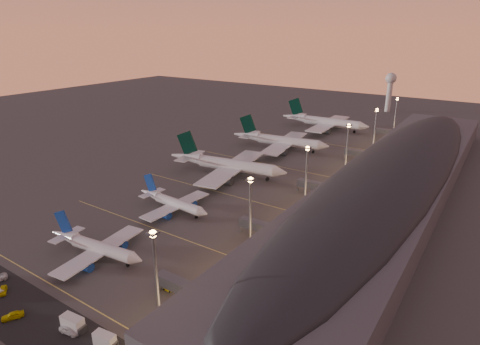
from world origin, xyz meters
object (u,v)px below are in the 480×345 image
at_px(airliner_wide_near, 226,164).
at_px(catering_truck_a, 74,324).
at_px(airliner_narrow_south, 95,247).
at_px(airliner_narrow_north, 173,202).
at_px(radar_tower, 390,86).
at_px(baggage_tug_b, 167,287).
at_px(service_van_f, 3,290).
at_px(service_van_e, 69,330).
at_px(catering_truck_b, 106,341).
at_px(airliner_wide_far, 324,122).
at_px(baggage_tug_a, 168,282).
at_px(airliner_wide_mid, 280,141).
at_px(service_van_d, 13,315).

height_order(airliner_wide_near, catering_truck_a, airliner_wide_near).
height_order(airliner_narrow_south, airliner_narrow_north, airliner_narrow_south).
relative_size(radar_tower, baggage_tug_b, 7.85).
distance_m(airliner_narrow_north, service_van_f, 64.71).
bearing_deg(airliner_narrow_north, airliner_narrow_south, -82.33).
xyz_separation_m(airliner_narrow_north, radar_tower, (16.43, 249.81, 18.56)).
bearing_deg(service_van_e, catering_truck_b, -87.95).
xyz_separation_m(airliner_narrow_south, airliner_wide_far, (-7.27, 198.43, 1.82)).
xyz_separation_m(radar_tower, baggage_tug_b, (17.23, -288.44, -21.33)).
height_order(baggage_tug_a, baggage_tug_b, baggage_tug_b).
bearing_deg(airliner_narrow_south, airliner_wide_far, 85.17).
height_order(radar_tower, catering_truck_b, radar_tower).
distance_m(airliner_narrow_south, radar_tower, 289.33).
height_order(airliner_wide_near, service_van_f, airliner_wide_near).
bearing_deg(airliner_wide_mid, service_van_d, -92.35).
bearing_deg(catering_truck_a, service_van_e, -93.99).
bearing_deg(airliner_wide_near, service_van_f, -97.12).
relative_size(airliner_wide_far, baggage_tug_a, 16.07).
bearing_deg(airliner_narrow_north, catering_truck_b, -56.32).
height_order(airliner_narrow_south, baggage_tug_b, airliner_narrow_south).
bearing_deg(airliner_narrow_south, catering_truck_a, -52.90).
distance_m(airliner_narrow_south, service_van_e, 34.23).
relative_size(airliner_narrow_south, service_van_e, 7.10).
bearing_deg(catering_truck_a, airliner_wide_near, 101.19).
distance_m(airliner_wide_far, catering_truck_b, 225.22).
height_order(catering_truck_b, service_van_e, catering_truck_b).
height_order(service_van_d, service_van_e, service_van_e).
relative_size(airliner_narrow_north, catering_truck_a, 5.45).
bearing_deg(baggage_tug_a, service_van_d, -132.14).
height_order(airliner_wide_mid, catering_truck_b, airliner_wide_mid).
relative_size(airliner_wide_mid, service_van_d, 11.69).
xyz_separation_m(airliner_narrow_north, catering_truck_b, (36.88, -61.66, -1.79)).
relative_size(baggage_tug_a, catering_truck_a, 0.60).
distance_m(airliner_wide_mid, radar_tower, 153.68).
xyz_separation_m(airliner_narrow_north, airliner_wide_far, (-3.97, 159.79, 1.94)).
xyz_separation_m(radar_tower, service_van_d, (-6.19, -318.35, -21.01)).
relative_size(catering_truck_a, catering_truck_b, 1.09).
xyz_separation_m(airliner_narrow_north, baggage_tug_a, (31.93, -36.46, -2.80)).
relative_size(airliner_narrow_north, service_van_e, 6.84).
bearing_deg(service_van_e, airliner_wide_near, 7.46).
relative_size(catering_truck_b, service_van_e, 1.15).
bearing_deg(airliner_wide_far, radar_tower, 75.35).
relative_size(airliner_narrow_south, service_van_f, 8.32).
distance_m(baggage_tug_b, catering_truck_a, 24.97).
height_order(airliner_narrow_north, radar_tower, radar_tower).
relative_size(airliner_wide_far, service_van_e, 12.15).
relative_size(airliner_narrow_north, baggage_tug_b, 8.65).
height_order(airliner_narrow_south, airliner_wide_mid, airliner_wide_mid).
xyz_separation_m(airliner_narrow_north, catering_truck_a, (26.36, -62.48, -1.64)).
height_order(baggage_tug_b, service_van_f, service_van_f).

